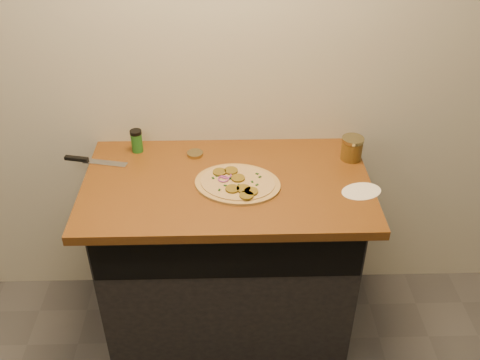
{
  "coord_description": "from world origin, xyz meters",
  "views": [
    {
      "loc": [
        0.01,
        -0.41,
        2.18
      ],
      "look_at": [
        0.05,
        1.35,
        0.95
      ],
      "focal_mm": 40.0,
      "sensor_mm": 36.0,
      "label": 1
    }
  ],
  "objects_px": {
    "chefs_knife": "(90,161)",
    "spice_shaker": "(137,141)",
    "salsa_jar": "(352,148)",
    "pizza": "(237,183)"
  },
  "relations": [
    {
      "from": "chefs_knife",
      "to": "salsa_jar",
      "type": "xyz_separation_m",
      "value": [
        1.15,
        -0.0,
        0.05
      ]
    },
    {
      "from": "pizza",
      "to": "chefs_knife",
      "type": "distance_m",
      "value": 0.67
    },
    {
      "from": "pizza",
      "to": "spice_shaker",
      "type": "height_order",
      "value": "spice_shaker"
    },
    {
      "from": "spice_shaker",
      "to": "pizza",
      "type": "bearing_deg",
      "value": -32.05
    },
    {
      "from": "chefs_knife",
      "to": "salsa_jar",
      "type": "relative_size",
      "value": 2.73
    },
    {
      "from": "chefs_knife",
      "to": "spice_shaker",
      "type": "bearing_deg",
      "value": 23.16
    },
    {
      "from": "pizza",
      "to": "spice_shaker",
      "type": "relative_size",
      "value": 4.01
    },
    {
      "from": "chefs_knife",
      "to": "spice_shaker",
      "type": "xyz_separation_m",
      "value": [
        0.2,
        0.08,
        0.05
      ]
    },
    {
      "from": "pizza",
      "to": "salsa_jar",
      "type": "relative_size",
      "value": 4.02
    },
    {
      "from": "chefs_knife",
      "to": "spice_shaker",
      "type": "relative_size",
      "value": 2.72
    }
  ]
}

